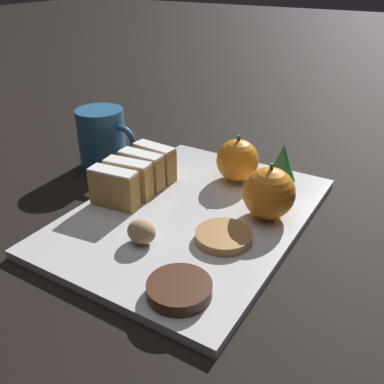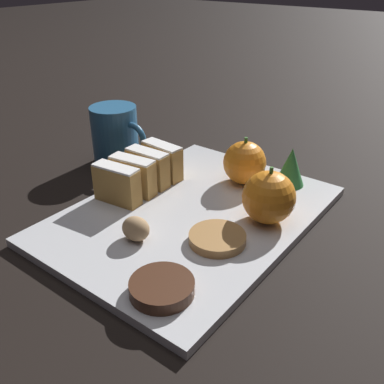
{
  "view_description": "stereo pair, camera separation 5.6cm",
  "coord_description": "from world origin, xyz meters",
  "px_view_note": "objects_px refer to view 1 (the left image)",
  "views": [
    {
      "loc": [
        0.27,
        -0.44,
        0.32
      ],
      "look_at": [
        0.0,
        0.0,
        0.04
      ],
      "focal_mm": 40.0,
      "sensor_mm": 36.0,
      "label": 1
    },
    {
      "loc": [
        0.31,
        -0.41,
        0.32
      ],
      "look_at": [
        0.0,
        0.0,
        0.04
      ],
      "focal_mm": 40.0,
      "sensor_mm": 36.0,
      "label": 2
    }
  ],
  "objects_px": {
    "chocolate_cookie": "(179,289)",
    "coffee_mug": "(103,139)",
    "orange_near": "(269,193)",
    "orange_far": "(237,160)",
    "walnut": "(142,232)"
  },
  "relations": [
    {
      "from": "chocolate_cookie",
      "to": "coffee_mug",
      "type": "distance_m",
      "value": 0.37
    },
    {
      "from": "orange_near",
      "to": "orange_far",
      "type": "height_order",
      "value": "orange_near"
    },
    {
      "from": "orange_near",
      "to": "walnut",
      "type": "relative_size",
      "value": 2.11
    },
    {
      "from": "orange_near",
      "to": "chocolate_cookie",
      "type": "distance_m",
      "value": 0.2
    },
    {
      "from": "walnut",
      "to": "coffee_mug",
      "type": "distance_m",
      "value": 0.27
    },
    {
      "from": "orange_far",
      "to": "walnut",
      "type": "bearing_deg",
      "value": -96.4
    },
    {
      "from": "orange_near",
      "to": "coffee_mug",
      "type": "xyz_separation_m",
      "value": [
        -0.32,
        0.03,
        0.0
      ]
    },
    {
      "from": "orange_far",
      "to": "walnut",
      "type": "height_order",
      "value": "orange_far"
    },
    {
      "from": "orange_near",
      "to": "chocolate_cookie",
      "type": "xyz_separation_m",
      "value": [
        -0.02,
        -0.19,
        -0.03
      ]
    },
    {
      "from": "coffee_mug",
      "to": "chocolate_cookie",
      "type": "bearing_deg",
      "value": -36.72
    },
    {
      "from": "walnut",
      "to": "chocolate_cookie",
      "type": "distance_m",
      "value": 0.11
    },
    {
      "from": "orange_far",
      "to": "orange_near",
      "type": "bearing_deg",
      "value": -42.9
    },
    {
      "from": "chocolate_cookie",
      "to": "coffee_mug",
      "type": "bearing_deg",
      "value": 143.28
    },
    {
      "from": "orange_near",
      "to": "orange_far",
      "type": "distance_m",
      "value": 0.12
    },
    {
      "from": "orange_near",
      "to": "walnut",
      "type": "height_order",
      "value": "orange_near"
    }
  ]
}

